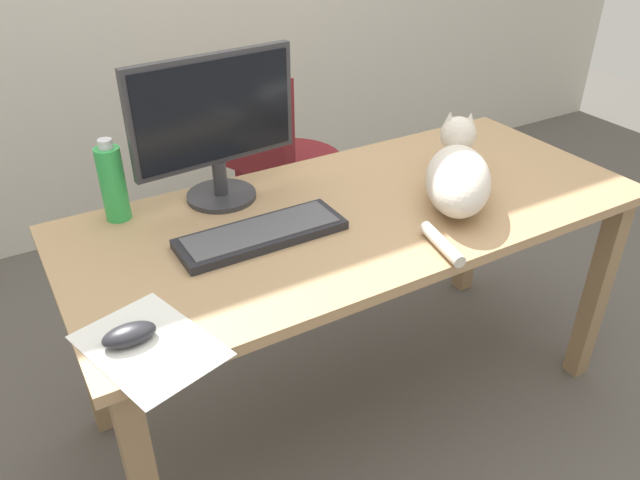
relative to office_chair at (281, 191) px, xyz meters
The scene contains 9 objects.
ground_plane 0.89m from the office_chair, 100.36° to the right, with size 8.00×8.00×0.00m, color #59544F.
desk 0.82m from the office_chair, 100.36° to the right, with size 1.64×0.72×0.73m.
office_chair is the anchor object (origin of this frame).
monitor 0.89m from the office_chair, 130.75° to the right, with size 0.48×0.20×0.42m.
keyboard 0.97m from the office_chair, 119.85° to the right, with size 0.44×0.15×0.03m.
cat 0.97m from the office_chair, 82.03° to the right, with size 0.42×0.48×0.20m.
computer_mouse 1.37m from the office_chair, 130.18° to the right, with size 0.11×0.06×0.04m, color #232328.
paper_sheet 1.38m from the office_chair, 128.32° to the right, with size 0.21×0.30×0.00m, color white.
water_bottle 0.99m from the office_chair, 146.46° to the right, with size 0.07×0.07×0.23m.
Camera 1 is at (-0.87, -1.27, 1.57)m, focal length 34.69 mm.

